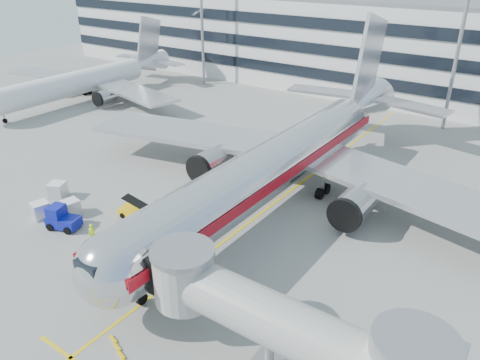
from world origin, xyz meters
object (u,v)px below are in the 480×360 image
Objects in this scene: main_jet at (285,158)px; baggage_tug at (62,219)px; cargo_container_right at (58,190)px; cargo_container_front at (40,210)px; ramp_worker at (92,233)px; belt_loader at (140,213)px; cargo_container_left at (71,207)px.

main_jet is 16.03× the size of baggage_tug.
cargo_container_right is 3.93m from cargo_container_front.
cargo_container_right is at bearing 121.88° from cargo_container_front.
baggage_tug is at bearing 0.14° from cargo_container_front.
ramp_worker is at bearing 1.20° from baggage_tug.
belt_loader is at bearing -127.14° from main_jet.
cargo_container_left is at bearing 46.54° from cargo_container_front.
cargo_container_left is (-14.48, -14.66, -3.49)m from main_jet.
belt_loader is at bearing 49.04° from baggage_tug.
belt_loader is at bearing 28.81° from cargo_container_left.
belt_loader is 2.68× the size of cargo_container_left.
main_jet is 23.60m from cargo_container_front.
ramp_worker is (7.27, 0.09, 0.09)m from cargo_container_front.
belt_loader reaches higher than ramp_worker.
cargo_container_left is at bearing -18.82° from cargo_container_right.
cargo_container_front is at bearing -133.46° from cargo_container_left.
cargo_container_right is 9.89m from ramp_worker.
ramp_worker is (5.38, -1.89, 0.11)m from cargo_container_left.
baggage_tug is at bearing -32.32° from cargo_container_right.
cargo_container_front is 1.02× the size of ramp_worker.
main_jet reaches higher than belt_loader.
cargo_container_left is 0.96× the size of ramp_worker.
ramp_worker is at bearing -94.54° from belt_loader.
cargo_container_left is at bearing -151.19° from belt_loader.
cargo_container_left is 2.74m from cargo_container_front.
cargo_container_right reaches higher than cargo_container_left.
cargo_container_left is at bearing 123.35° from baggage_tug.
cargo_container_left is 5.71m from ramp_worker.
cargo_container_front is (2.08, -3.34, -0.04)m from cargo_container_right.
ramp_worker reaches higher than cargo_container_front.
belt_loader is 5.10m from ramp_worker.
cargo_container_left is 4.18m from cargo_container_right.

